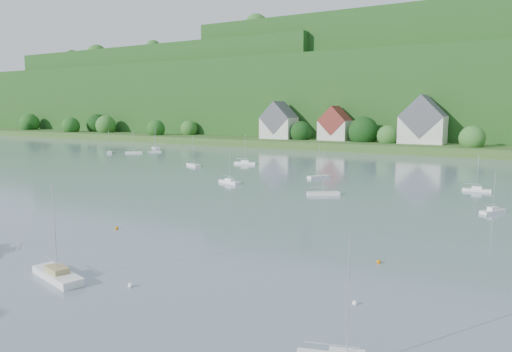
# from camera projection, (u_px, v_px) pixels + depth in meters

# --- Properties ---
(far_shore_strip) EXTENTS (600.00, 60.00, 3.00)m
(far_shore_strip) POSITION_uv_depth(u_px,v_px,m) (415.00, 145.00, 192.20)
(far_shore_strip) COLOR #325720
(far_shore_strip) RESTS_ON ground
(forested_ridge) EXTENTS (620.00, 181.22, 69.89)m
(forested_ridge) POSITION_uv_depth(u_px,v_px,m) (449.00, 95.00, 247.28)
(forested_ridge) COLOR #164315
(forested_ridge) RESTS_ON ground
(village_building_0) EXTENTS (14.00, 10.40, 16.00)m
(village_building_0) POSITION_uv_depth(u_px,v_px,m) (279.00, 123.00, 208.02)
(village_building_0) COLOR beige
(village_building_0) RESTS_ON far_shore_strip
(village_building_1) EXTENTS (12.00, 9.36, 14.00)m
(village_building_1) POSITION_uv_depth(u_px,v_px,m) (335.00, 126.00, 197.11)
(village_building_1) COLOR beige
(village_building_1) RESTS_ON far_shore_strip
(village_building_2) EXTENTS (16.00, 11.44, 18.00)m
(village_building_2) POSITION_uv_depth(u_px,v_px,m) (423.00, 124.00, 178.24)
(village_building_2) COLOR beige
(village_building_2) RESTS_ON far_shore_strip
(near_sailboat_2) EXTENTS (7.34, 3.63, 9.54)m
(near_sailboat_2) POSITION_uv_depth(u_px,v_px,m) (58.00, 274.00, 45.09)
(near_sailboat_2) COLOR white
(near_sailboat_2) RESTS_ON ground
(mooring_buoy_1) EXTENTS (0.49, 0.49, 0.49)m
(mooring_buoy_1) POSITION_uv_depth(u_px,v_px,m) (131.00, 287.00, 43.18)
(mooring_buoy_1) COLOR white
(mooring_buoy_1) RESTS_ON ground
(mooring_buoy_2) EXTENTS (0.45, 0.45, 0.45)m
(mooring_buoy_2) POSITION_uv_depth(u_px,v_px,m) (379.00, 263.00, 49.82)
(mooring_buoy_2) COLOR #DC7000
(mooring_buoy_2) RESTS_ON ground
(mooring_buoy_3) EXTENTS (0.46, 0.46, 0.46)m
(mooring_buoy_3) POSITION_uv_depth(u_px,v_px,m) (117.00, 229.00, 63.80)
(mooring_buoy_3) COLOR #DC7000
(mooring_buoy_3) RESTS_ON ground
(mooring_buoy_4) EXTENTS (0.44, 0.44, 0.44)m
(mooring_buoy_4) POSITION_uv_depth(u_px,v_px,m) (355.00, 305.00, 39.28)
(mooring_buoy_4) COLOR white
(mooring_buoy_4) RESTS_ON ground
(far_sailboat_cluster) EXTENTS (201.04, 70.16, 8.71)m
(far_sailboat_cluster) POSITION_uv_depth(u_px,v_px,m) (378.00, 172.00, 119.27)
(far_sailboat_cluster) COLOR white
(far_sailboat_cluster) RESTS_ON ground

